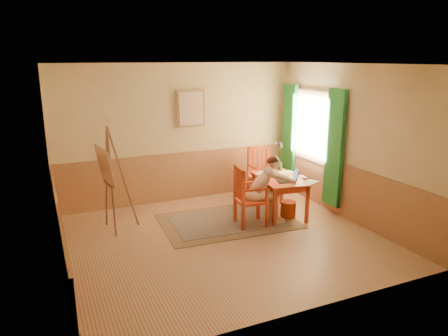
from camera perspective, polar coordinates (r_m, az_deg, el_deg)
name	(u,v)px	position (r m, az deg, el deg)	size (l,w,h in m)	color
room	(224,156)	(6.60, -0.04, 1.61)	(5.04, 4.54, 2.84)	tan
wainscot	(206,196)	(7.55, -2.50, -3.80)	(5.00, 4.50, 1.00)	#B5764A
window	(311,137)	(8.74, 11.64, 4.18)	(0.12, 2.01, 2.20)	white
wall_portrait	(191,108)	(8.63, -4.51, 8.03)	(0.60, 0.05, 0.76)	#9D7150
rug	(228,221)	(7.76, 0.55, -7.15)	(2.49, 1.74, 0.02)	#8C7251
table	(279,182)	(7.97, 7.45, -1.93)	(0.88, 1.29, 0.72)	#DD4E27
chair_left	(248,197)	(7.40, 3.26, -3.88)	(0.55, 0.53, 1.08)	#DD4E27
chair_back	(261,174)	(8.85, 5.01, -0.77)	(0.52, 0.54, 1.09)	#DD4E27
figure	(265,187)	(7.48, 5.58, -2.58)	(0.94, 0.45, 1.24)	#DBAE96
laptop	(289,179)	(7.72, 8.81, -1.51)	(0.41, 0.31, 0.22)	#1E2338
papers	(289,176)	(8.09, 8.76, -1.06)	(0.84, 1.18, 0.00)	white
vase	(280,157)	(8.46, 7.55, 1.44)	(0.18, 0.28, 0.56)	#3F724C
wastebasket	(288,209)	(7.99, 8.65, -5.55)	(0.29, 0.29, 0.31)	#9E2F0C
easel	(108,170)	(7.30, -15.42, -0.27)	(0.64, 0.81, 1.82)	#905C3E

